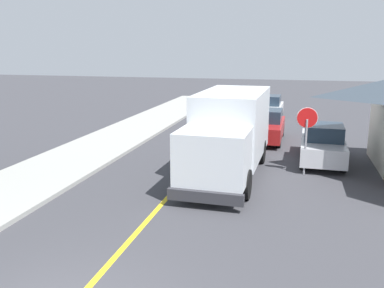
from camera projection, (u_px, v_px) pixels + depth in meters
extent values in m
cube|color=gold|center=(194.00, 168.00, 17.03)|extent=(0.16, 56.00, 0.01)
cube|color=silver|center=(233.00, 123.00, 16.51)|extent=(2.52, 5.06, 2.60)
cube|color=silver|center=(213.00, 156.00, 13.34)|extent=(2.33, 2.06, 1.70)
cube|color=#1E2D3D|center=(207.00, 151.00, 12.41)|extent=(2.04, 0.13, 0.75)
cube|color=#2D2D33|center=(205.00, 197.00, 12.56)|extent=(2.40, 0.26, 0.36)
cylinder|color=black|center=(246.00, 184.00, 13.46)|extent=(0.32, 1.01, 1.00)
cylinder|color=black|center=(184.00, 179.00, 14.02)|extent=(0.32, 1.01, 1.00)
cylinder|color=black|center=(261.00, 152.00, 17.73)|extent=(0.32, 1.01, 1.00)
cylinder|color=black|center=(214.00, 148.00, 18.28)|extent=(0.32, 1.01, 1.00)
cube|color=maroon|center=(266.00, 129.00, 21.90)|extent=(1.87, 4.43, 0.76)
cube|color=#1E2D3D|center=(266.00, 115.00, 21.88)|extent=(1.61, 1.82, 0.64)
cylinder|color=black|center=(279.00, 141.00, 20.45)|extent=(0.23, 0.64, 0.64)
cylinder|color=black|center=(247.00, 140.00, 20.85)|extent=(0.23, 0.64, 0.64)
cylinder|color=black|center=(282.00, 131.00, 23.09)|extent=(0.23, 0.64, 0.64)
cylinder|color=black|center=(254.00, 129.00, 23.50)|extent=(0.23, 0.64, 0.64)
cube|color=silver|center=(268.00, 110.00, 28.29)|extent=(1.91, 4.44, 0.76)
cube|color=#1E2D3D|center=(269.00, 100.00, 28.27)|extent=(1.63, 1.84, 0.64)
cylinder|color=black|center=(278.00, 119.00, 26.83)|extent=(0.24, 0.65, 0.64)
cylinder|color=black|center=(254.00, 118.00, 27.25)|extent=(0.24, 0.65, 0.64)
cylinder|color=black|center=(281.00, 113.00, 29.47)|extent=(0.24, 0.65, 0.64)
cylinder|color=black|center=(259.00, 112.00, 29.89)|extent=(0.24, 0.65, 0.64)
cube|color=#B7B7BC|center=(323.00, 147.00, 17.87)|extent=(1.91, 4.44, 0.76)
cube|color=#1E2D3D|center=(324.00, 132.00, 17.57)|extent=(1.63, 1.84, 0.64)
cylinder|color=black|center=(304.00, 146.00, 19.48)|extent=(0.24, 0.65, 0.64)
cylinder|color=black|center=(339.00, 148.00, 19.06)|extent=(0.24, 0.65, 0.64)
cylinder|color=black|center=(303.00, 161.00, 16.84)|extent=(0.24, 0.65, 0.64)
cylinder|color=black|center=(343.00, 164.00, 16.42)|extent=(0.24, 0.65, 0.64)
cylinder|color=gray|center=(305.00, 147.00, 15.96)|extent=(0.08, 0.08, 2.20)
cylinder|color=red|center=(307.00, 118.00, 15.72)|extent=(0.76, 0.03, 0.76)
cylinder|color=white|center=(307.00, 118.00, 15.74)|extent=(0.80, 0.02, 0.80)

